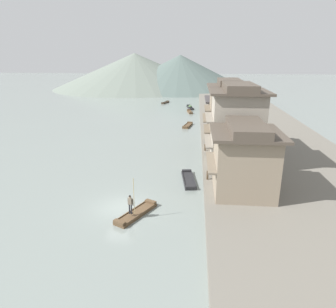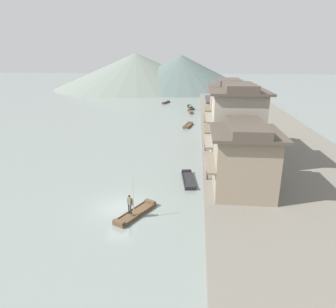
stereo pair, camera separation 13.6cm
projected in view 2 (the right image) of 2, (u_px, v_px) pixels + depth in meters
ground_plane at (121, 207)px, 25.55m from camera, size 400.00×400.00×0.00m
riverbank_right at (253, 127)px, 52.34m from camera, size 18.00×110.00×0.88m
boat_foreground_poled at (136, 213)px, 24.30m from camera, size 2.96×4.32×0.44m
boatman_person at (130, 202)px, 23.36m from camera, size 0.55×0.34×3.04m
boat_moored_nearest at (166, 103)px, 81.77m from camera, size 1.94×3.84×0.47m
boat_moored_second at (188, 180)px, 30.87m from camera, size 1.69×4.74×0.42m
boat_moored_third at (190, 112)px, 68.05m from camera, size 1.47×4.03×0.48m
boat_moored_far at (188, 126)px, 54.76m from camera, size 1.84×4.29×0.49m
boat_midriver_drifting at (191, 107)px, 73.70m from camera, size 1.96×5.62×0.74m
house_waterfront_nearest at (244, 159)px, 25.67m from camera, size 6.07×6.43×6.14m
house_waterfront_second at (236, 126)px, 31.74m from camera, size 6.24×6.32×8.74m
house_waterfront_tall at (227, 116)px, 37.31m from camera, size 5.45×5.67×8.74m
house_waterfront_narrow at (225, 115)px, 44.52m from camera, size 6.06×7.55×6.14m
mooring_post_dock_near at (207, 175)px, 28.97m from camera, size 0.20×0.20×0.88m
mooring_post_dock_mid at (205, 147)px, 37.87m from camera, size 0.20×0.20×0.83m
hill_far_west at (181, 72)px, 115.45m from camera, size 52.66×52.66×12.63m
hill_far_centre at (136, 71)px, 119.21m from camera, size 63.42×63.42×13.28m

